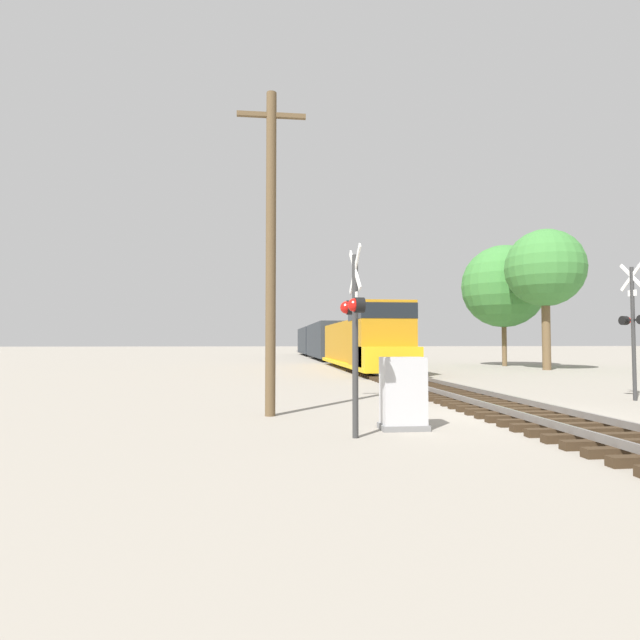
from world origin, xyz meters
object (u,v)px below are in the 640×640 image
at_px(crossing_signal_near, 354,320).
at_px(tree_mid_background, 503,286).
at_px(tree_far_right, 545,269).
at_px(utility_pole, 271,246).
at_px(crossing_signal_far, 634,323).
at_px(relay_cabinet, 403,394).
at_px(freight_train, 328,341).

bearing_deg(crossing_signal_near, tree_mid_background, 145.37).
bearing_deg(tree_far_right, utility_pole, -134.72).
height_order(crossing_signal_far, relay_cabinet, crossing_signal_far).
bearing_deg(tree_mid_background, freight_train, 131.24).
distance_m(crossing_signal_far, tree_mid_background, 23.67).
height_order(freight_train, relay_cabinet, freight_train).
height_order(relay_cabinet, utility_pole, utility_pole).
distance_m(freight_train, tree_mid_background, 18.99).
distance_m(freight_train, crossing_signal_near, 41.72).
height_order(freight_train, crossing_signal_near, freight_train).
relative_size(crossing_signal_near, tree_far_right, 0.40).
height_order(utility_pole, tree_mid_background, tree_mid_background).
xyz_separation_m(freight_train, tree_far_right, (12.44, -19.38, 4.93)).
bearing_deg(tree_far_right, tree_mid_background, 92.61).
distance_m(crossing_signal_near, tree_mid_background, 32.56).
bearing_deg(relay_cabinet, freight_train, 85.08).
xyz_separation_m(freight_train, utility_pole, (-6.34, -38.34, 2.42)).
relative_size(crossing_signal_near, crossing_signal_far, 0.84).
height_order(crossing_signal_near, relay_cabinet, crossing_signal_near).
bearing_deg(tree_mid_background, crossing_signal_near, -121.54).
bearing_deg(freight_train, relay_cabinet, -94.92).
distance_m(freight_train, tree_far_right, 23.55).
bearing_deg(crossing_signal_near, crossing_signal_far, 113.95).
height_order(tree_far_right, tree_mid_background, tree_far_right).
relative_size(crossing_signal_far, tree_far_right, 0.47).
xyz_separation_m(crossing_signal_far, tree_mid_background, (6.77, 22.37, 3.76)).
bearing_deg(crossing_signal_far, crossing_signal_near, 109.98).
height_order(utility_pole, tree_far_right, tree_far_right).
relative_size(freight_train, tree_far_right, 5.59).
xyz_separation_m(crossing_signal_near, tree_far_right, (17.16, 22.07, 4.54)).
bearing_deg(tree_far_right, relay_cabinet, -126.86).
xyz_separation_m(freight_train, crossing_signal_near, (-4.72, -41.45, 0.39)).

